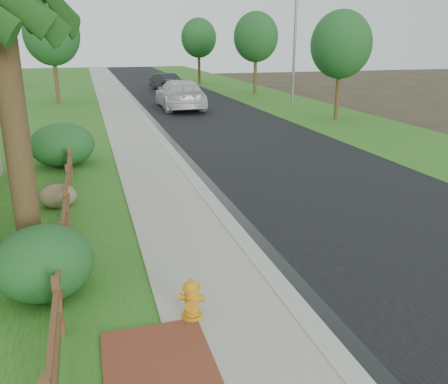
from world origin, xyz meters
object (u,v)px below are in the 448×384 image
object	(u,v)px
white_suv	(180,94)
dark_car_mid	(171,86)
ranch_fence	(67,192)
fire_hydrant	(192,299)
streetlight	(294,23)

from	to	relation	value
white_suv	dark_car_mid	world-z (taller)	white_suv
white_suv	dark_car_mid	bearing A→B (deg)	-95.15
dark_car_mid	ranch_fence	bearing A→B (deg)	83.21
fire_hydrant	streetlight	xyz separation A→B (m)	(13.29, 26.15, 5.27)
ranch_fence	fire_hydrant	size ratio (longest dim) A/B	22.69
fire_hydrant	dark_car_mid	bearing A→B (deg)	80.52
ranch_fence	dark_car_mid	bearing A→B (deg)	74.50
white_suv	streetlight	bearing A→B (deg)	-176.31
ranch_fence	dark_car_mid	size ratio (longest dim) A/B	4.04
ranch_fence	dark_car_mid	xyz separation A→B (m)	(7.93, 28.61, 0.12)
fire_hydrant	streetlight	bearing A→B (deg)	63.05
fire_hydrant	white_suv	size ratio (longest dim) A/B	0.11
streetlight	ranch_fence	bearing A→B (deg)	-127.65
ranch_fence	streetlight	distance (m)	25.75
ranch_fence	white_suv	world-z (taller)	white_suv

